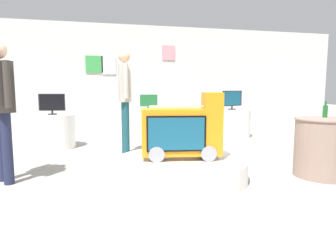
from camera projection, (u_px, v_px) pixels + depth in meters
ground_plane at (189, 174)px, 4.23m from camera, size 30.00×30.00×0.00m
back_wall_display at (138, 79)px, 8.32m from camera, size 11.87×0.13×2.82m
main_display_pedestal at (181, 169)px, 3.98m from camera, size 1.69×1.69×0.27m
novelty_firetruck_tv at (183, 132)px, 3.92m from camera, size 1.05×0.53×0.85m
display_pedestal_left_rear at (53, 131)px, 6.04m from camera, size 0.84×0.84×0.66m
tv_on_left_rear at (52, 103)px, 5.97m from camera, size 0.50×0.17×0.40m
display_pedestal_center_rear at (232, 123)px, 7.38m from camera, size 0.88×0.88×0.66m
tv_on_center_rear at (232, 99)px, 7.31m from camera, size 0.58×0.23×0.45m
display_pedestal_right_rear at (148, 126)px, 6.77m from camera, size 0.66×0.66×0.66m
tv_on_right_rear at (148, 102)px, 6.70m from camera, size 0.40×0.21×0.39m
side_table_round at (323, 147)px, 4.08m from camera, size 0.76×0.76×0.78m
bottle_on_side_table at (325, 111)px, 4.17m from camera, size 0.06×0.06×0.22m
shopper_browsing_near_truck at (2, 102)px, 3.74m from camera, size 0.37×0.49×1.72m
shopper_browsing_rear at (125, 94)px, 5.35m from camera, size 0.21×0.56×1.81m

